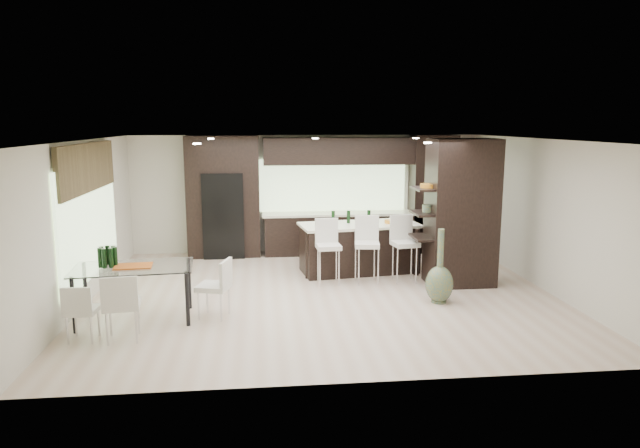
{
  "coord_description": "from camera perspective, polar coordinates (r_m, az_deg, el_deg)",
  "views": [
    {
      "loc": [
        -1.08,
        -9.63,
        3.0
      ],
      "look_at": [
        0.0,
        0.6,
        1.15
      ],
      "focal_mm": 32.0,
      "sensor_mm": 36.0,
      "label": 1
    }
  ],
  "objects": [
    {
      "name": "chair_near",
      "position": [
        8.43,
        -19.16,
        -8.05
      ],
      "size": [
        0.54,
        0.54,
        0.89
      ],
      "primitive_type": "cube",
      "rotation": [
        0.0,
        0.0,
        0.12
      ],
      "color": "silver",
      "rests_on": "ground"
    },
    {
      "name": "floor_vase",
      "position": [
        9.73,
        11.91,
        -4.13
      ],
      "size": [
        0.47,
        0.47,
        1.26
      ],
      "primitive_type": null,
      "rotation": [
        0.0,
        0.0,
        0.02
      ],
      "color": "#4C5C41",
      "rests_on": "ground"
    },
    {
      "name": "ground",
      "position": [
        10.14,
        0.36,
        -7.01
      ],
      "size": [
        8.0,
        8.0,
        0.0
      ],
      "primitive_type": "plane",
      "color": "#C5AB96",
      "rests_on": "ground"
    },
    {
      "name": "left_wall",
      "position": [
        10.2,
        -22.58,
        0.09
      ],
      "size": [
        0.02,
        7.0,
        2.7
      ],
      "primitive_type": "cube",
      "color": "beige",
      "rests_on": "ground"
    },
    {
      "name": "chair_far",
      "position": [
        8.62,
        -22.66,
        -8.34
      ],
      "size": [
        0.42,
        0.42,
        0.75
      ],
      "primitive_type": "cube",
      "rotation": [
        0.0,
        0.0,
        -0.04
      ],
      "color": "silver",
      "rests_on": "ground"
    },
    {
      "name": "stone_accent",
      "position": [
        10.26,
        -22.23,
        5.25
      ],
      "size": [
        0.08,
        3.0,
        0.8
      ],
      "primitive_type": "cube",
      "color": "brown",
      "rests_on": "left_wall"
    },
    {
      "name": "refrigerator",
      "position": [
        12.94,
        -9.59,
        0.94
      ],
      "size": [
        0.9,
        0.68,
        1.9
      ],
      "primitive_type": "cube",
      "color": "black",
      "rests_on": "ground"
    },
    {
      "name": "bench",
      "position": [
        11.9,
        1.63,
        -3.03
      ],
      "size": [
        1.5,
        0.73,
        0.56
      ],
      "primitive_type": "cube",
      "rotation": [
        0.0,
        0.0,
        0.12
      ],
      "color": "black",
      "rests_on": "ground"
    },
    {
      "name": "kitchen_island",
      "position": [
        11.54,
        3.94,
        -2.38
      ],
      "size": [
        2.48,
        1.33,
        0.99
      ],
      "primitive_type": "cube",
      "rotation": [
        0.0,
        0.0,
        0.14
      ],
      "color": "black",
      "rests_on": "ground"
    },
    {
      "name": "stool_mid",
      "position": [
        10.73,
        4.71,
        -3.26
      ],
      "size": [
        0.51,
        0.51,
        1.02
      ],
      "primitive_type": "cube",
      "rotation": [
        0.0,
        0.0,
        -0.15
      ],
      "color": "silver",
      "rests_on": "ground"
    },
    {
      "name": "window_back",
      "position": [
        13.28,
        1.28,
        3.92
      ],
      "size": [
        3.4,
        0.04,
        1.2
      ],
      "primitive_type": "cube",
      "color": "#B2D199",
      "rests_on": "back_wall"
    },
    {
      "name": "ceiling_spots",
      "position": [
        9.94,
        0.21,
        8.35
      ],
      "size": [
        4.0,
        3.0,
        0.02
      ],
      "primitive_type": "cube",
      "color": "white",
      "rests_on": "ceiling"
    },
    {
      "name": "chair_end",
      "position": [
        9.02,
        -10.59,
        -6.58
      ],
      "size": [
        0.57,
        0.57,
        0.85
      ],
      "primitive_type": "cube",
      "rotation": [
        0.0,
        0.0,
        1.28
      ],
      "color": "silver",
      "rests_on": "ground"
    },
    {
      "name": "partition_column",
      "position": [
        10.81,
        13.96,
        1.11
      ],
      "size": [
        1.2,
        0.8,
        2.7
      ],
      "primitive_type": "cube",
      "color": "black",
      "rests_on": "ground"
    },
    {
      "name": "dining_table",
      "position": [
        9.19,
        -18.02,
        -6.62
      ],
      "size": [
        1.83,
        1.13,
        0.84
      ],
      "primitive_type": "cube",
      "rotation": [
        0.0,
        0.0,
        0.08
      ],
      "color": "white",
      "rests_on": "ground"
    },
    {
      "name": "stool_right",
      "position": [
        10.89,
        8.47,
        -3.14
      ],
      "size": [
        0.51,
        0.51,
        1.02
      ],
      "primitive_type": "cube",
      "rotation": [
        0.0,
        0.0,
        0.16
      ],
      "color": "silver",
      "rests_on": "ground"
    },
    {
      "name": "ceiling",
      "position": [
        9.69,
        0.38,
        8.42
      ],
      "size": [
        8.0,
        7.0,
        0.02
      ],
      "primitive_type": "cube",
      "color": "white",
      "rests_on": "ground"
    },
    {
      "name": "stool_left",
      "position": [
        10.64,
        0.84,
        -3.45
      ],
      "size": [
        0.46,
        0.46,
        0.98
      ],
      "primitive_type": "cube",
      "rotation": [
        0.0,
        0.0,
        0.07
      ],
      "color": "silver",
      "rests_on": "ground"
    },
    {
      "name": "back_wall",
      "position": [
        13.28,
        -1.32,
        3.06
      ],
      "size": [
        8.0,
        0.02,
        2.7
      ],
      "primitive_type": "cube",
      "color": "beige",
      "rests_on": "ground"
    },
    {
      "name": "back_cabinetry",
      "position": [
        13.0,
        1.0,
        2.9
      ],
      "size": [
        6.8,
        0.68,
        2.7
      ],
      "primitive_type": "cube",
      "color": "black",
      "rests_on": "ground"
    },
    {
      "name": "right_wall",
      "position": [
        11.01,
        21.53,
        0.86
      ],
      "size": [
        0.02,
        7.0,
        2.7
      ],
      "primitive_type": "cube",
      "color": "beige",
      "rests_on": "ground"
    },
    {
      "name": "window_left",
      "position": [
        10.37,
        -22.06,
        0.29
      ],
      "size": [
        0.04,
        3.2,
        1.9
      ],
      "primitive_type": "cube",
      "color": "#B2D199",
      "rests_on": "left_wall"
    }
  ]
}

